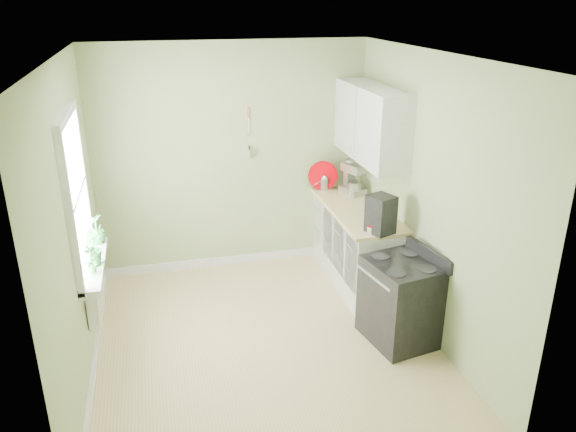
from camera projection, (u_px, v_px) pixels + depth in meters
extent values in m
cube|color=tan|center=(266.00, 343.00, 5.47)|extent=(3.20, 3.60, 0.02)
cube|color=white|center=(260.00, 54.00, 4.47)|extent=(3.20, 3.60, 0.02)
cube|color=#A2B279|center=(233.00, 159.00, 6.61)|extent=(3.20, 0.02, 2.70)
cube|color=#A2B279|center=(72.00, 230.00, 4.61)|extent=(0.02, 3.60, 2.70)
cube|color=#A2B279|center=(429.00, 198.00, 5.33)|extent=(0.02, 3.60, 2.70)
cube|color=white|center=(357.00, 246.00, 6.50)|extent=(0.60, 1.60, 0.87)
cube|color=beige|center=(358.00, 210.00, 6.33)|extent=(0.64, 1.60, 0.04)
cube|color=white|center=(371.00, 123.00, 6.10)|extent=(0.35, 1.40, 0.80)
cube|color=white|center=(74.00, 195.00, 4.81)|extent=(0.02, 1.00, 1.30)
cube|color=white|center=(65.00, 116.00, 4.57)|extent=(0.06, 1.14, 0.07)
cube|color=white|center=(87.00, 266.00, 5.07)|extent=(0.06, 1.14, 0.07)
cube|color=white|center=(77.00, 195.00, 4.82)|extent=(0.04, 1.00, 0.04)
cube|color=white|center=(94.00, 264.00, 5.08)|extent=(0.18, 1.14, 0.04)
cube|color=white|center=(95.00, 299.00, 5.15)|extent=(0.12, 0.50, 0.35)
cylinder|color=beige|center=(249.00, 114.00, 6.43)|extent=(0.02, 0.02, 0.10)
cylinder|color=silver|center=(249.00, 124.00, 6.47)|extent=(0.01, 0.01, 0.16)
cylinder|color=silver|center=(250.00, 153.00, 6.60)|extent=(0.01, 0.14, 0.14)
cube|color=black|center=(400.00, 303.00, 5.38)|extent=(0.69, 0.76, 0.79)
cube|color=black|center=(403.00, 264.00, 5.23)|extent=(0.69, 0.76, 0.03)
cube|color=black|center=(429.00, 255.00, 5.26)|extent=(0.17, 0.67, 0.12)
cylinder|color=#B2B2B7|center=(373.00, 278.00, 5.20)|extent=(0.12, 0.54, 0.02)
cube|color=red|center=(369.00, 288.00, 5.34)|extent=(0.05, 0.19, 0.34)
cube|color=#B2B2B7|center=(353.00, 190.00, 6.77)|extent=(0.29, 0.36, 0.08)
cube|color=#B2B2B7|center=(349.00, 176.00, 6.84)|extent=(0.14, 0.12, 0.22)
cube|color=#B2B2B7|center=(353.00, 168.00, 6.69)|extent=(0.24, 0.34, 0.10)
sphere|color=#B2B2B7|center=(350.00, 163.00, 6.78)|extent=(0.12, 0.12, 0.12)
cylinder|color=silver|center=(355.00, 187.00, 6.70)|extent=(0.17, 0.17, 0.14)
cylinder|color=silver|center=(324.00, 184.00, 6.90)|extent=(0.11, 0.11, 0.15)
cone|color=silver|center=(324.00, 177.00, 6.86)|extent=(0.11, 0.11, 0.04)
cylinder|color=silver|center=(318.00, 183.00, 6.87)|extent=(0.10, 0.02, 0.08)
cube|color=black|center=(381.00, 214.00, 5.61)|extent=(0.30, 0.31, 0.39)
cylinder|color=black|center=(377.00, 225.00, 5.65)|extent=(0.12, 0.12, 0.13)
cylinder|color=#B10008|center=(323.00, 176.00, 6.86)|extent=(0.36, 0.12, 0.36)
cylinder|color=#B8B496|center=(371.00, 230.00, 5.65)|extent=(0.08, 0.08, 0.08)
cylinder|color=#B10008|center=(371.00, 226.00, 5.63)|extent=(0.08, 0.08, 0.01)
imported|color=#246B2A|center=(91.00, 259.00, 4.82)|extent=(0.15, 0.17, 0.28)
imported|color=#246B2A|center=(92.00, 248.00, 4.97)|extent=(0.22, 0.23, 0.32)
imported|color=#246B2A|center=(96.00, 229.00, 5.41)|extent=(0.18, 0.18, 0.29)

